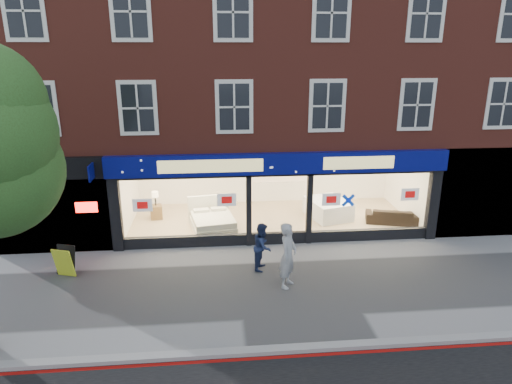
{
  "coord_description": "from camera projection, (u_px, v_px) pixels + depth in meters",
  "views": [
    {
      "loc": [
        -2.17,
        -11.58,
        6.62
      ],
      "look_at": [
        -0.85,
        2.5,
        2.1
      ],
      "focal_mm": 32.0,
      "sensor_mm": 36.0,
      "label": 1
    }
  ],
  "objects": [
    {
      "name": "a_board",
      "position": [
        65.0,
        261.0,
        13.68
      ],
      "size": [
        0.7,
        0.57,
        0.94
      ],
      "primitive_type": "cube",
      "rotation": [
        0.0,
        0.0,
        -0.32
      ],
      "color": "#BBCC24",
      "rests_on": "ground"
    },
    {
      "name": "mattress_stack",
      "position": [
        328.0,
        209.0,
        18.22
      ],
      "size": [
        1.8,
        2.06,
        0.7
      ],
      "rotation": [
        0.0,
        0.0,
        0.26
      ],
      "color": "white",
      "rests_on": "showroom_floor"
    },
    {
      "name": "kerb_stone",
      "position": [
        315.0,
        347.0,
        10.42
      ],
      "size": [
        60.0,
        0.25,
        0.12
      ],
      "primitive_type": "cube",
      "color": "gray",
      "rests_on": "ground"
    },
    {
      "name": "display_bed",
      "position": [
        212.0,
        221.0,
        17.03
      ],
      "size": [
        1.86,
        2.14,
        1.07
      ],
      "rotation": [
        0.0,
        0.0,
        0.17
      ],
      "color": "white",
      "rests_on": "showroom_floor"
    },
    {
      "name": "kerb_line",
      "position": [
        317.0,
        355.0,
        10.25
      ],
      "size": [
        60.0,
        0.1,
        0.01
      ],
      "primitive_type": "cube",
      "color": "#8C0A07",
      "rests_on": "ground"
    },
    {
      "name": "building",
      "position": [
        267.0,
        45.0,
        17.74
      ],
      "size": [
        19.0,
        8.26,
        10.3
      ],
      "color": "maroon",
      "rests_on": "ground"
    },
    {
      "name": "bedside_table",
      "position": [
        156.0,
        212.0,
        18.07
      ],
      "size": [
        0.52,
        0.52,
        0.55
      ],
      "primitive_type": "cube",
      "rotation": [
        0.0,
        0.0,
        0.17
      ],
      "color": "brown",
      "rests_on": "showroom_floor"
    },
    {
      "name": "sofa",
      "position": [
        392.0,
        216.0,
        17.63
      ],
      "size": [
        2.08,
        1.25,
        0.57
      ],
      "primitive_type": "imported",
      "rotation": [
        0.0,
        0.0,
        2.87
      ],
      "color": "black",
      "rests_on": "showroom_floor"
    },
    {
      "name": "showroom_floor",
      "position": [
        271.0,
        220.0,
        18.15
      ],
      "size": [
        11.0,
        4.5,
        0.1
      ],
      "primitive_type": "cube",
      "color": "tan",
      "rests_on": "ground"
    },
    {
      "name": "pedestrian_grey",
      "position": [
        288.0,
        255.0,
        12.95
      ],
      "size": [
        0.75,
        0.84,
        1.94
      ],
      "primitive_type": "imported",
      "rotation": [
        0.0,
        0.0,
        1.06
      ],
      "color": "#9FA1A6",
      "rests_on": "ground"
    },
    {
      "name": "ground",
      "position": [
        293.0,
        286.0,
        13.19
      ],
      "size": [
        120.0,
        120.0,
        0.0
      ],
      "primitive_type": "plane",
      "color": "gray",
      "rests_on": "ground"
    },
    {
      "name": "pedestrian_blue",
      "position": [
        263.0,
        246.0,
        14.05
      ],
      "size": [
        0.77,
        0.87,
        1.5
      ],
      "primitive_type": "imported",
      "rotation": [
        0.0,
        0.0,
        1.25
      ],
      "color": "#1B264B",
      "rests_on": "ground"
    }
  ]
}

